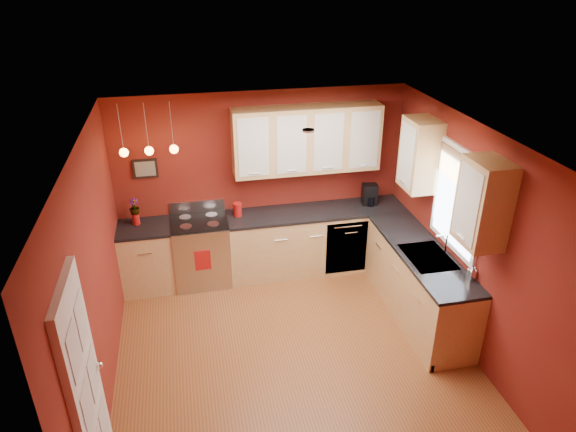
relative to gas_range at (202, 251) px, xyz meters
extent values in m
plane|color=#964F2B|center=(0.92, -1.80, -0.48)|extent=(4.20, 4.20, 0.00)
cube|color=white|center=(0.92, -1.80, 2.12)|extent=(4.00, 4.20, 0.02)
cube|color=maroon|center=(0.92, 0.30, 0.82)|extent=(4.00, 0.02, 2.60)
cube|color=maroon|center=(0.92, -3.90, 0.82)|extent=(4.00, 0.02, 2.60)
cube|color=maroon|center=(-1.08, -1.80, 0.82)|extent=(0.02, 4.20, 2.60)
cube|color=maroon|center=(2.92, -1.80, 0.82)|extent=(0.02, 4.20, 2.60)
cube|color=tan|center=(-0.73, 0.00, -0.03)|extent=(0.70, 0.60, 0.90)
cube|color=tan|center=(1.65, 0.00, -0.03)|extent=(2.54, 0.60, 0.90)
cube|color=tan|center=(2.62, -1.35, -0.03)|extent=(0.60, 2.10, 0.90)
cube|color=black|center=(-0.73, 0.00, 0.44)|extent=(0.70, 0.62, 0.04)
cube|color=black|center=(1.65, 0.00, 0.44)|extent=(2.54, 0.62, 0.04)
cube|color=black|center=(2.62, -1.35, 0.44)|extent=(0.62, 2.10, 0.04)
cube|color=#B8B9BD|center=(0.00, 0.00, -0.02)|extent=(0.76, 0.64, 0.92)
cube|color=black|center=(0.00, -0.30, 0.00)|extent=(0.55, 0.02, 0.32)
cylinder|color=#B8B9BD|center=(0.00, -0.31, 0.24)|extent=(0.60, 0.02, 0.02)
cube|color=black|center=(0.00, 0.00, 0.45)|extent=(0.76, 0.60, 0.03)
cylinder|color=#95959A|center=(-0.18, -0.14, 0.47)|extent=(0.16, 0.16, 0.01)
cylinder|color=#95959A|center=(0.18, -0.14, 0.47)|extent=(0.16, 0.16, 0.01)
cylinder|color=#95959A|center=(-0.18, 0.14, 0.47)|extent=(0.16, 0.16, 0.01)
cylinder|color=#95959A|center=(0.18, 0.14, 0.47)|extent=(0.16, 0.16, 0.01)
cube|color=#B8B9BD|center=(0.00, 0.30, 0.55)|extent=(0.76, 0.04, 0.16)
cube|color=#B8B9BD|center=(2.02, -0.29, -0.03)|extent=(0.60, 0.02, 0.80)
cube|color=#95959A|center=(2.62, -1.50, 0.43)|extent=(0.50, 0.70, 0.05)
cube|color=black|center=(2.62, -1.33, 0.42)|extent=(0.42, 0.30, 0.02)
cube|color=black|center=(2.62, -1.67, 0.42)|extent=(0.42, 0.30, 0.02)
cylinder|color=white|center=(2.84, -1.50, 0.60)|extent=(0.02, 0.02, 0.28)
cylinder|color=white|center=(2.77, -1.50, 0.73)|extent=(0.16, 0.02, 0.02)
cube|color=white|center=(2.90, -1.50, 1.17)|extent=(0.04, 1.02, 1.22)
cube|color=white|center=(2.89, -1.50, 1.17)|extent=(0.01, 0.90, 1.10)
cube|color=#A97A54|center=(2.87, -1.50, 1.54)|extent=(0.02, 0.96, 0.36)
cube|color=white|center=(-1.05, -3.00, 0.54)|extent=(0.06, 0.82, 2.05)
cube|color=silver|center=(-1.02, -3.18, 1.12)|extent=(0.00, 0.28, 0.40)
cube|color=silver|center=(-1.02, -2.82, 1.12)|extent=(0.00, 0.28, 0.40)
cube|color=silver|center=(-1.02, -3.18, 0.57)|extent=(0.00, 0.28, 0.40)
cube|color=silver|center=(-1.02, -2.82, 0.57)|extent=(0.00, 0.28, 0.40)
cube|color=silver|center=(-1.02, -2.82, 0.02)|extent=(0.00, 0.28, 0.40)
sphere|color=white|center=(-0.99, -2.67, 0.52)|extent=(0.06, 0.06, 0.06)
cube|color=tan|center=(1.52, 0.12, 1.47)|extent=(2.00, 0.35, 0.90)
cube|color=tan|center=(2.75, -1.48, 1.47)|extent=(0.35, 1.95, 0.90)
cube|color=black|center=(-0.63, 0.28, 1.17)|extent=(0.32, 0.03, 0.26)
cylinder|color=#95959A|center=(-0.83, -0.05, 1.82)|extent=(0.01, 0.01, 0.60)
sphere|color=#FFA53F|center=(-0.83, -0.05, 1.52)|extent=(0.11, 0.11, 0.11)
cylinder|color=#95959A|center=(-0.53, -0.05, 1.82)|extent=(0.01, 0.01, 0.60)
sphere|color=#FFA53F|center=(-0.53, -0.05, 1.52)|extent=(0.11, 0.11, 0.11)
cylinder|color=#95959A|center=(-0.23, -0.05, 1.82)|extent=(0.01, 0.01, 0.60)
sphere|color=#FFA53F|center=(-0.23, -0.05, 1.52)|extent=(0.11, 0.11, 0.11)
cylinder|color=#A91312|center=(0.54, 0.06, 0.55)|extent=(0.12, 0.12, 0.18)
cylinder|color=#A91312|center=(0.54, 0.06, 0.64)|extent=(0.13, 0.13, 0.02)
cylinder|color=#A91312|center=(-0.82, 0.10, 0.54)|extent=(0.10, 0.10, 0.15)
imported|color=#A91312|center=(-0.82, 0.10, 0.71)|extent=(0.17, 0.17, 0.24)
cube|color=black|center=(2.45, 0.05, 0.61)|extent=(0.22, 0.19, 0.30)
cylinder|color=black|center=(2.45, -0.01, 0.53)|extent=(0.13, 0.13, 0.14)
imported|color=white|center=(2.87, -2.05, 0.55)|extent=(0.09, 0.09, 0.18)
cube|color=#A91312|center=(0.00, -0.33, 0.04)|extent=(0.21, 0.01, 0.29)
camera|label=1|loc=(-0.11, -6.29, 3.62)|focal=32.00mm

